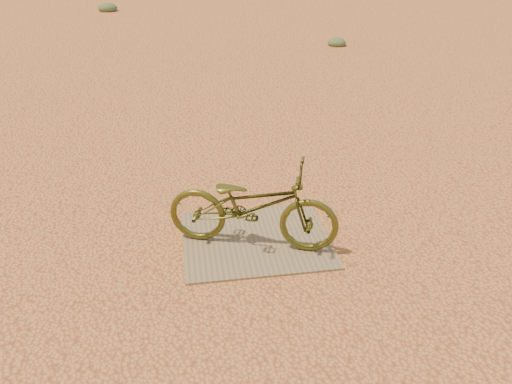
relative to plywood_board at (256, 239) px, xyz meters
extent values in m
plane|color=#CF874A|center=(-0.14, -0.21, -0.01)|extent=(120.00, 120.00, 0.00)
cube|color=#7E6A51|center=(0.00, 0.00, 0.00)|extent=(1.46, 1.25, 0.02)
imported|color=#474A19|center=(-0.05, -0.09, 0.44)|extent=(1.75, 1.08, 0.87)
ellipsoid|color=#4B6240|center=(3.57, 8.88, -0.01)|extent=(0.49, 0.49, 0.27)
ellipsoid|color=#4B6240|center=(-3.07, 16.11, -0.01)|extent=(0.70, 0.70, 0.39)
camera|label=1|loc=(-0.66, -4.16, 2.79)|focal=35.00mm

